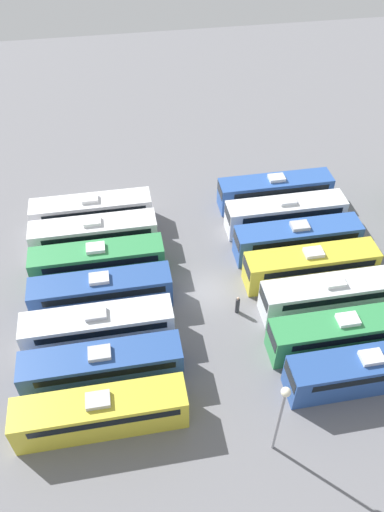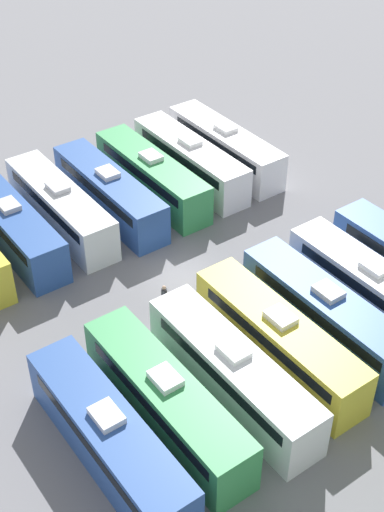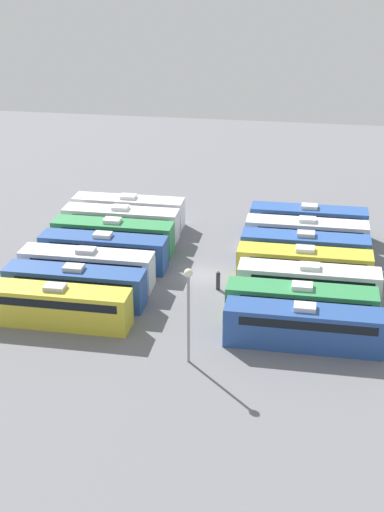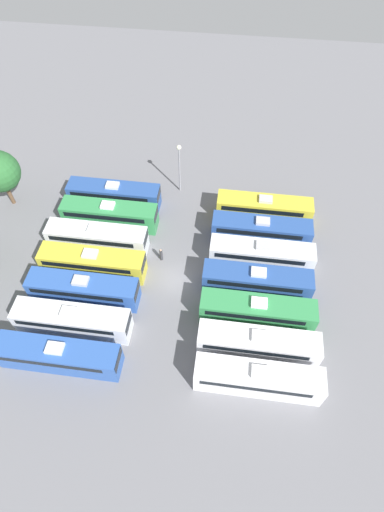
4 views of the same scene
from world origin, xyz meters
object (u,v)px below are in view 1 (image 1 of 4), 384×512
bus_5 (103,366)px  bus_2 (98,261)px  bus_1 (95,234)px  bus_10 (311,265)px  bus_0 (92,211)px  bus_12 (344,332)px  bus_11 (331,295)px  bus_7 (275,190)px  bus_13 (367,370)px  bus_3 (102,291)px  light_pole (282,410)px  bus_4 (99,326)px  worker_person (237,305)px  bus_6 (101,412)px  bus_9 (298,238)px  bus_8 (286,213)px

bus_5 → bus_2: bearing=179.4°
bus_1 → bus_10: size_ratio=1.00×
bus_5 → bus_10: size_ratio=1.00×
bus_0 → bus_12: 26.08m
bus_11 → bus_7: bearing=-178.4°
bus_2 → bus_13: size_ratio=1.00×
bus_11 → bus_3: bearing=-101.1°
bus_5 → bus_7: 26.03m
light_pole → bus_1: bearing=-153.6°
bus_1 → bus_13: size_ratio=1.00×
bus_11 → bus_12: size_ratio=1.00×
bus_4 → bus_12: bearing=78.4°
bus_2 → worker_person: bus_2 is taller
worker_person → light_pole: (11.85, -0.43, 4.15)m
bus_3 → bus_6: size_ratio=1.00×
bus_4 → bus_6: bearing=-1.0°
bus_3 → bus_12: same height
bus_13 → bus_0: bearing=-138.9°
bus_9 → bus_13: (14.40, 0.35, 0.00)m
bus_12 → worker_person: 8.67m
bus_13 → light_pole: (3.66, -7.96, 3.32)m
bus_11 → light_pole: bearing=-36.6°
bus_10 → bus_11: same height
bus_3 → bus_11: bearing=78.9°
bus_11 → bus_1: bearing=-120.0°
light_pole → bus_9: bearing=157.1°
bus_0 → bus_10: same height
bus_1 → bus_11: 21.95m
bus_5 → bus_6: (3.67, -0.25, 0.00)m
bus_2 → bus_7: 19.79m
bus_6 → bus_7: (-21.95, 18.77, 0.00)m
bus_3 → bus_10: size_ratio=1.00×
bus_1 → bus_4: same height
bus_10 → worker_person: 7.73m
bus_12 → worker_person: (-4.73, -7.22, -0.83)m
bus_9 → bus_6: bearing=-52.3°
bus_2 → bus_8: 18.65m
bus_0 → bus_13: (21.70, 18.95, 0.00)m
bus_8 → bus_11: bearing=2.6°
bus_7 → worker_person: bearing=-28.0°
bus_4 → bus_10: size_ratio=1.00×
bus_3 → bus_11: (3.66, 18.66, 0.00)m
bus_3 → light_pole: (14.60, 10.53, 3.32)m
worker_person → bus_6: bearing=-54.4°
bus_1 → bus_11: (10.97, 19.01, 0.00)m
bus_11 → bus_0: bearing=-127.0°
bus_5 → bus_12: (0.17, 18.45, 0.00)m
bus_12 → light_pole: 10.96m
bus_6 → bus_11: size_ratio=1.00×
bus_1 → light_pole: size_ratio=1.60×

